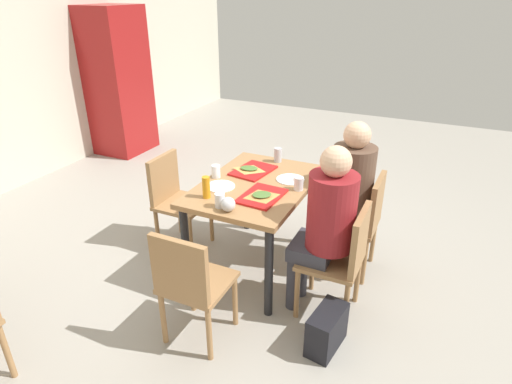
% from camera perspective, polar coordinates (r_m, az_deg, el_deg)
% --- Properties ---
extents(ground_plane, '(10.00, 10.00, 0.02)m').
position_cam_1_polar(ground_plane, '(3.66, 0.00, -9.66)').
color(ground_plane, '#9E998E').
extents(main_table, '(1.14, 0.79, 0.75)m').
position_cam_1_polar(main_table, '(3.32, 0.00, -0.44)').
color(main_table, '#9E7247').
rests_on(main_table, ground_plane).
extents(chair_near_left, '(0.40, 0.40, 0.83)m').
position_cam_1_polar(chair_near_left, '(2.95, 11.53, -8.29)').
color(chair_near_left, '#9E7247').
rests_on(chair_near_left, ground_plane).
extents(chair_near_right, '(0.40, 0.40, 0.83)m').
position_cam_1_polar(chair_near_right, '(3.43, 13.91, -3.37)').
color(chair_near_right, '#9E7247').
rests_on(chair_near_right, ground_plane).
extents(chair_far_side, '(0.40, 0.40, 0.83)m').
position_cam_1_polar(chair_far_side, '(3.76, -10.81, -0.43)').
color(chair_far_side, '#9E7247').
rests_on(chair_far_side, ground_plane).
extents(chair_left_end, '(0.40, 0.40, 0.83)m').
position_cam_1_polar(chair_left_end, '(2.70, -8.76, -11.67)').
color(chair_left_end, '#9E7247').
rests_on(chair_left_end, ground_plane).
extents(person_in_red, '(0.32, 0.42, 1.24)m').
position_cam_1_polar(person_in_red, '(2.85, 9.24, -3.59)').
color(person_in_red, '#383842').
rests_on(person_in_red, ground_plane).
extents(person_in_brown_jacket, '(0.32, 0.42, 1.24)m').
position_cam_1_polar(person_in_brown_jacket, '(3.35, 12.03, 0.78)').
color(person_in_brown_jacket, '#383842').
rests_on(person_in_brown_jacket, ground_plane).
extents(tray_red_near, '(0.37, 0.28, 0.02)m').
position_cam_1_polar(tray_red_near, '(3.06, 0.76, -0.55)').
color(tray_red_near, red).
rests_on(tray_red_near, main_table).
extents(tray_red_far, '(0.39, 0.31, 0.02)m').
position_cam_1_polar(tray_red_far, '(3.49, -0.37, 2.87)').
color(tray_red_far, red).
rests_on(tray_red_far, main_table).
extents(paper_plate_center, '(0.22, 0.22, 0.01)m').
position_cam_1_polar(paper_plate_center, '(3.23, -4.76, 0.77)').
color(paper_plate_center, white).
rests_on(paper_plate_center, main_table).
extents(paper_plate_near_edge, '(0.22, 0.22, 0.01)m').
position_cam_1_polar(paper_plate_near_edge, '(3.34, 4.60, 1.68)').
color(paper_plate_near_edge, white).
rests_on(paper_plate_near_edge, main_table).
extents(pizza_slice_a, '(0.25, 0.26, 0.02)m').
position_cam_1_polar(pizza_slice_a, '(3.03, 0.79, -0.44)').
color(pizza_slice_a, '#C68C47').
rests_on(pizza_slice_a, tray_red_near).
extents(pizza_slice_b, '(0.17, 0.22, 0.02)m').
position_cam_1_polar(pizza_slice_b, '(3.48, -0.92, 3.12)').
color(pizza_slice_b, tan).
rests_on(pizza_slice_b, tray_red_far).
extents(plastic_cup_a, '(0.07, 0.07, 0.10)m').
position_cam_1_polar(plastic_cup_a, '(3.38, -5.35, 2.76)').
color(plastic_cup_a, white).
rests_on(plastic_cup_a, main_table).
extents(plastic_cup_b, '(0.07, 0.07, 0.10)m').
position_cam_1_polar(plastic_cup_b, '(3.17, 5.70, 1.12)').
color(plastic_cup_b, white).
rests_on(plastic_cup_b, main_table).
extents(plastic_cup_c, '(0.07, 0.07, 0.10)m').
position_cam_1_polar(plastic_cup_c, '(2.92, -4.83, -1.10)').
color(plastic_cup_c, white).
rests_on(plastic_cup_c, main_table).
extents(soda_can, '(0.07, 0.07, 0.12)m').
position_cam_1_polar(soda_can, '(3.67, 2.92, 4.94)').
color(soda_can, '#B7BCC6').
rests_on(soda_can, main_table).
extents(condiment_bottle, '(0.06, 0.06, 0.16)m').
position_cam_1_polar(condiment_bottle, '(3.04, -6.64, 0.63)').
color(condiment_bottle, orange).
rests_on(condiment_bottle, main_table).
extents(foil_bundle, '(0.10, 0.10, 0.10)m').
position_cam_1_polar(foil_bundle, '(2.86, -3.74, -1.64)').
color(foil_bundle, silver).
rests_on(foil_bundle, main_table).
extents(handbag, '(0.34, 0.21, 0.28)m').
position_cam_1_polar(handbag, '(2.89, 9.39, -17.59)').
color(handbag, black).
rests_on(handbag, ground_plane).
extents(drink_fridge, '(0.70, 0.60, 1.90)m').
position_cam_1_polar(drink_fridge, '(6.18, -17.84, 13.76)').
color(drink_fridge, maroon).
rests_on(drink_fridge, ground_plane).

